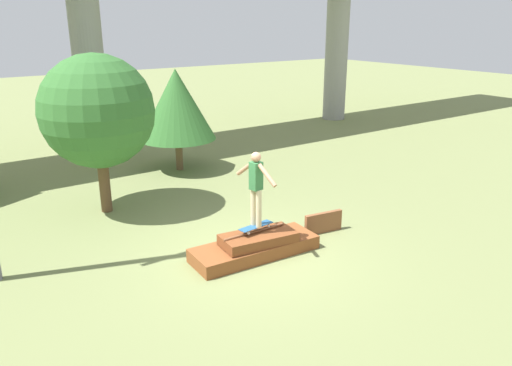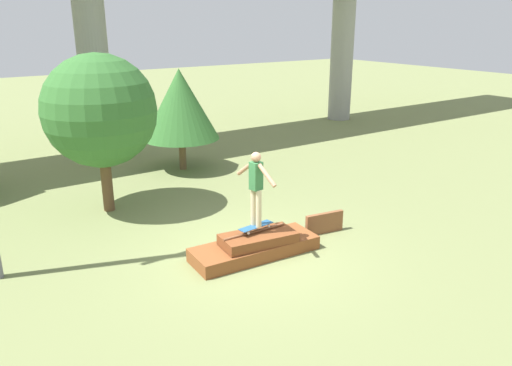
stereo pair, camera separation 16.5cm
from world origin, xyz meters
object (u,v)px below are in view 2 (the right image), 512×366
at_px(skateboard, 256,226).
at_px(tree_behind_right, 180,104).
at_px(skater, 256,184).
at_px(tree_behind_left, 100,111).

height_order(skateboard, tree_behind_right, tree_behind_right).
distance_m(skater, tree_behind_right, 6.90).
bearing_deg(skater, skateboard, 90.00).
height_order(skateboard, skater, skater).
bearing_deg(skater, tree_behind_left, 112.14).
distance_m(skateboard, tree_behind_left, 5.11).
bearing_deg(tree_behind_right, skateboard, -103.06).
height_order(skater, tree_behind_right, tree_behind_right).
xyz_separation_m(skateboard, tree_behind_right, (1.55, 6.70, 1.54)).
relative_size(skateboard, tree_behind_right, 0.25).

